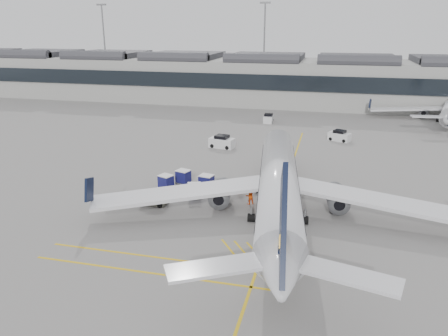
% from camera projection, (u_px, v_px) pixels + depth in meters
% --- Properties ---
extents(ground, '(220.00, 220.00, 0.00)m').
position_uv_depth(ground, '(182.00, 211.00, 47.70)').
color(ground, gray).
rests_on(ground, ground).
extents(terminal, '(200.00, 20.45, 12.40)m').
position_uv_depth(terminal, '(274.00, 79.00, 112.07)').
color(terminal, '#9E9E99').
rests_on(terminal, ground).
extents(light_masts, '(113.00, 0.60, 25.45)m').
position_uv_depth(light_masts, '(276.00, 43.00, 122.82)').
color(light_masts, slate).
rests_on(light_masts, ground).
extents(apron_markings, '(0.25, 60.00, 0.01)m').
position_uv_depth(apron_markings, '(284.00, 187.00, 54.61)').
color(apron_markings, gold).
rests_on(apron_markings, ground).
extents(airliner_main, '(39.02, 42.88, 11.43)m').
position_uv_depth(airliner_main, '(279.00, 186.00, 45.71)').
color(airliner_main, silver).
rests_on(airliner_main, ground).
extents(belt_loader, '(4.32, 1.81, 1.73)m').
position_uv_depth(belt_loader, '(269.00, 189.00, 52.85)').
color(belt_loader, silver).
rests_on(belt_loader, ground).
extents(baggage_cart_a, '(2.03, 1.86, 1.74)m').
position_uv_depth(baggage_cart_a, '(194.00, 190.00, 51.18)').
color(baggage_cart_a, gray).
rests_on(baggage_cart_a, ground).
extents(baggage_cart_b, '(1.97, 1.72, 1.82)m').
position_uv_depth(baggage_cart_b, '(206.00, 182.00, 53.83)').
color(baggage_cart_b, gray).
rests_on(baggage_cart_b, ground).
extents(baggage_cart_c, '(2.10, 1.94, 1.78)m').
position_uv_depth(baggage_cart_c, '(166.00, 181.00, 53.93)').
color(baggage_cart_c, gray).
rests_on(baggage_cart_c, ground).
extents(baggage_cart_d, '(2.07, 1.87, 1.82)m').
position_uv_depth(baggage_cart_d, '(183.00, 176.00, 55.67)').
color(baggage_cart_d, gray).
rests_on(baggage_cart_d, ground).
extents(ramp_agent_a, '(0.80, 0.74, 1.83)m').
position_uv_depth(ramp_agent_a, '(240.00, 187.00, 52.28)').
color(ramp_agent_a, '#EF5D0C').
rests_on(ramp_agent_a, ground).
extents(ramp_agent_b, '(1.22, 1.15, 1.99)m').
position_uv_depth(ramp_agent_b, '(250.00, 196.00, 49.32)').
color(ramp_agent_b, '#FF550D').
rests_on(ramp_agent_b, ground).
extents(pushback_tug, '(2.89, 1.87, 1.57)m').
position_uv_depth(pushback_tug, '(154.00, 199.00, 49.31)').
color(pushback_tug, '#545448').
rests_on(pushback_tug, ground).
extents(safety_cone_nose, '(0.37, 0.37, 0.51)m').
position_uv_depth(safety_cone_nose, '(275.00, 163.00, 63.64)').
color(safety_cone_nose, '#F24C0A').
rests_on(safety_cone_nose, ground).
extents(safety_cone_engine, '(0.32, 0.32, 0.44)m').
position_uv_depth(safety_cone_engine, '(350.00, 202.00, 49.70)').
color(safety_cone_engine, '#F24C0A').
rests_on(safety_cone_engine, ground).
extents(service_van_left, '(4.37, 2.76, 2.09)m').
position_uv_depth(service_van_left, '(222.00, 142.00, 72.19)').
color(service_van_left, silver).
rests_on(service_van_left, ground).
extents(service_van_mid, '(1.82, 3.56, 1.82)m').
position_uv_depth(service_van_mid, '(269.00, 118.00, 90.90)').
color(service_van_mid, silver).
rests_on(service_van_mid, ground).
extents(service_van_right, '(4.12, 3.17, 1.90)m').
position_uv_depth(service_van_right, '(339.00, 136.00, 76.45)').
color(service_van_right, silver).
rests_on(service_van_right, ground).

